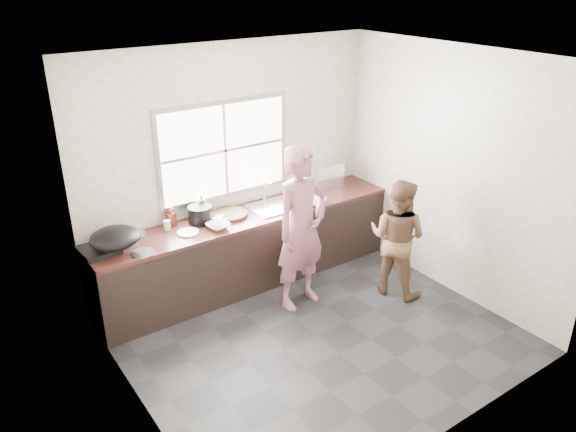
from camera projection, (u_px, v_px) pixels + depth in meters
floor at (317, 335)px, 5.65m from camera, size 3.60×3.20×0.01m
ceiling at (324, 60)px, 4.53m from camera, size 3.60×3.20×0.01m
wall_back at (232, 165)px, 6.29m from camera, size 3.60×0.01×2.70m
wall_left at (127, 269)px, 4.15m from camera, size 0.01×3.20×2.70m
wall_right at (452, 174)px, 6.03m from camera, size 0.01×3.20×2.70m
wall_front at (462, 289)px, 3.89m from camera, size 3.60×0.01×2.70m
cabinet at (249, 250)px, 6.44m from camera, size 3.60×0.62×0.82m
countertop at (248, 216)px, 6.26m from camera, size 3.60×0.64×0.04m
sink at (274, 207)px, 6.44m from camera, size 0.55×0.45×0.02m
faucet at (264, 190)px, 6.53m from camera, size 0.02×0.02×0.30m
window_frame at (224, 150)px, 6.14m from camera, size 1.60×0.05×1.10m
window_glazing at (225, 150)px, 6.13m from camera, size 1.50×0.01×1.00m
woman at (301, 234)px, 5.87m from camera, size 0.65×0.47×1.66m
person_side at (397, 238)px, 6.14m from camera, size 0.72×0.80×1.35m
cutting_board at (230, 214)px, 6.21m from camera, size 0.48×0.48×0.04m
cleaver at (219, 216)px, 6.11m from camera, size 0.20×0.18×0.01m
bowl_mince at (218, 226)px, 5.91m from camera, size 0.26×0.26×0.06m
bowl_crabs at (316, 202)px, 6.50m from camera, size 0.24×0.24×0.06m
bowl_held at (305, 203)px, 6.46m from camera, size 0.23×0.23×0.06m
black_pot at (200, 215)px, 6.02m from camera, size 0.31×0.31×0.19m
plate_food at (188, 232)px, 5.81m from camera, size 0.30×0.30×0.02m
bottle_green at (201, 205)px, 6.13m from camera, size 0.15×0.15×0.30m
bottle_brown_tall at (171, 217)px, 5.96m from camera, size 0.10×0.10×0.19m
bottle_brown_short at (206, 212)px, 6.09m from camera, size 0.18×0.18×0.17m
glass_jar at (167, 225)px, 5.88m from camera, size 0.09×0.09×0.10m
burner at (99, 250)px, 5.42m from camera, size 0.37×0.37×0.05m
wok at (115, 238)px, 5.38m from camera, size 0.55×0.55×0.18m
dish_rack at (324, 175)px, 6.96m from camera, size 0.43×0.31×0.31m
pot_lid_left at (143, 253)px, 5.41m from camera, size 0.28×0.28×0.01m
pot_lid_right at (134, 234)px, 5.78m from camera, size 0.27×0.27×0.01m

